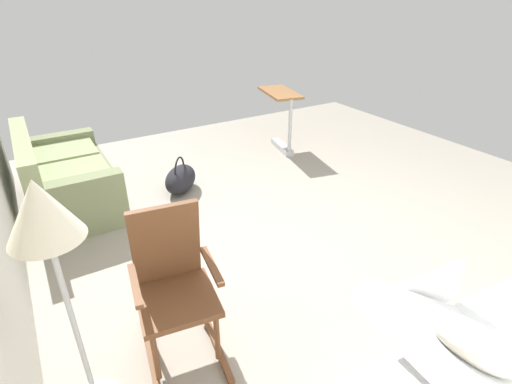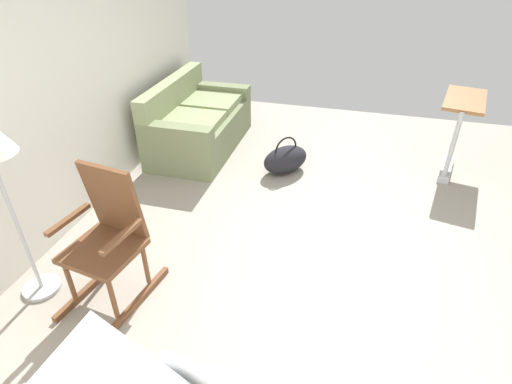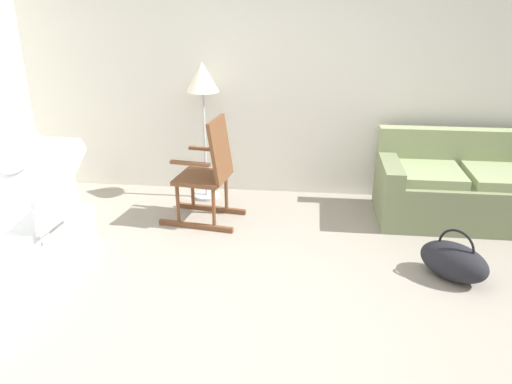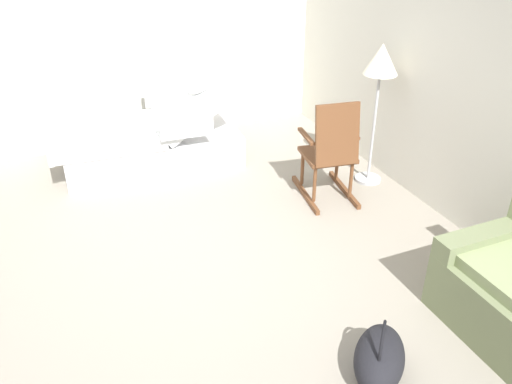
% 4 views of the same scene
% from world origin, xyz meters
% --- Properties ---
extents(ground_plane, '(7.19, 7.19, 0.00)m').
position_xyz_m(ground_plane, '(0.00, 0.00, 0.00)').
color(ground_plane, gray).
extents(back_wall, '(5.95, 0.10, 2.70)m').
position_xyz_m(back_wall, '(0.00, 2.44, 1.35)').
color(back_wall, silver).
rests_on(back_wall, ground).
extents(couch, '(1.60, 0.85, 0.85)m').
position_xyz_m(couch, '(1.82, 1.86, 0.31)').
color(couch, '#737D57').
rests_on(couch, ground).
extents(rocking_chair, '(0.82, 0.58, 1.05)m').
position_xyz_m(rocking_chair, '(-0.65, 1.53, 0.50)').
color(rocking_chair, brown).
rests_on(rocking_chair, ground).
extents(overbed_table, '(0.88, 0.56, 0.84)m').
position_xyz_m(overbed_table, '(2.02, -1.13, 0.53)').
color(overbed_table, '#B2B5BA').
rests_on(overbed_table, ground).
extents(duffel_bag, '(0.63, 0.61, 0.43)m').
position_xyz_m(duffel_bag, '(1.49, 0.67, 0.15)').
color(duffel_bag, black).
rests_on(duffel_bag, ground).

